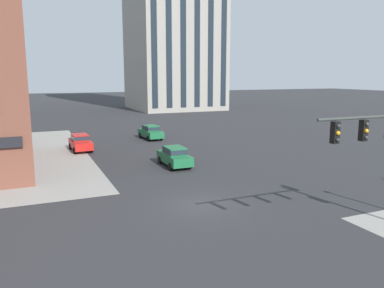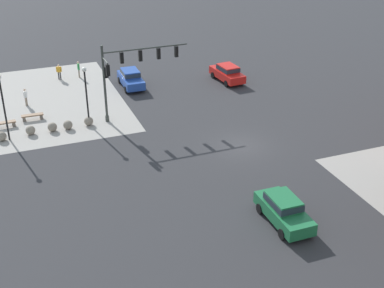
# 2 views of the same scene
# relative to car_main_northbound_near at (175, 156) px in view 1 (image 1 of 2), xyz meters

# --- Properties ---
(ground_plane) EXTENTS (320.00, 320.00, 0.00)m
(ground_plane) POSITION_rel_car_main_northbound_near_xyz_m (-2.04, -9.88, -0.92)
(ground_plane) COLOR #2D2D30
(car_main_northbound_near) EXTENTS (1.92, 4.41, 1.68)m
(car_main_northbound_near) POSITION_rel_car_main_northbound_near_xyz_m (0.00, 0.00, 0.00)
(car_main_northbound_near) COLOR #1E6B3D
(car_main_northbound_near) RESTS_ON ground
(car_main_northbound_far) EXTENTS (2.04, 4.47, 1.68)m
(car_main_northbound_far) POSITION_rel_car_main_northbound_near_xyz_m (-6.43, 10.28, 0.00)
(car_main_northbound_far) COLOR red
(car_main_northbound_far) RESTS_ON ground
(car_main_southbound_near) EXTENTS (2.09, 4.50, 1.68)m
(car_main_southbound_near) POSITION_rel_car_main_northbound_near_xyz_m (2.35, 14.37, 0.00)
(car_main_southbound_near) COLOR #1E6B3D
(car_main_southbound_near) RESTS_ON ground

